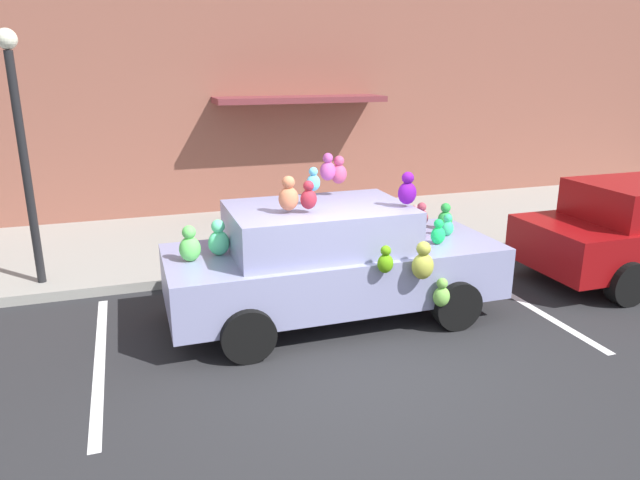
# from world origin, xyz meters

# --- Properties ---
(ground_plane) EXTENTS (60.00, 60.00, 0.00)m
(ground_plane) POSITION_xyz_m (0.00, 0.00, 0.00)
(ground_plane) COLOR #262628
(sidewalk) EXTENTS (24.00, 4.00, 0.15)m
(sidewalk) POSITION_xyz_m (0.00, 5.00, 0.07)
(sidewalk) COLOR gray
(sidewalk) RESTS_ON ground
(storefront_building) EXTENTS (24.00, 1.25, 6.40)m
(storefront_building) POSITION_xyz_m (0.01, 7.14, 3.19)
(storefront_building) COLOR brown
(storefront_building) RESTS_ON ground
(parking_stripe_front) EXTENTS (0.12, 3.60, 0.01)m
(parking_stripe_front) POSITION_xyz_m (2.89, 1.00, 0.00)
(parking_stripe_front) COLOR silver
(parking_stripe_front) RESTS_ON ground
(parking_stripe_rear) EXTENTS (0.12, 3.60, 0.01)m
(parking_stripe_rear) POSITION_xyz_m (-2.81, 1.00, 0.00)
(parking_stripe_rear) COLOR silver
(parking_stripe_rear) RESTS_ON ground
(plush_covered_car) EXTENTS (4.35, 2.04, 2.14)m
(plush_covered_car) POSITION_xyz_m (0.12, 1.27, 0.81)
(plush_covered_car) COLOR #8B8DB9
(plush_covered_car) RESTS_ON ground
(teddy_bear_on_sidewalk) EXTENTS (0.35, 0.29, 0.66)m
(teddy_bear_on_sidewalk) POSITION_xyz_m (2.69, 3.69, 0.46)
(teddy_bear_on_sidewalk) COLOR pink
(teddy_bear_on_sidewalk) RESTS_ON sidewalk
(street_lamp_post) EXTENTS (0.28, 0.28, 3.57)m
(street_lamp_post) POSITION_xyz_m (-3.66, 3.50, 2.36)
(street_lamp_post) COLOR black
(street_lamp_post) RESTS_ON sidewalk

